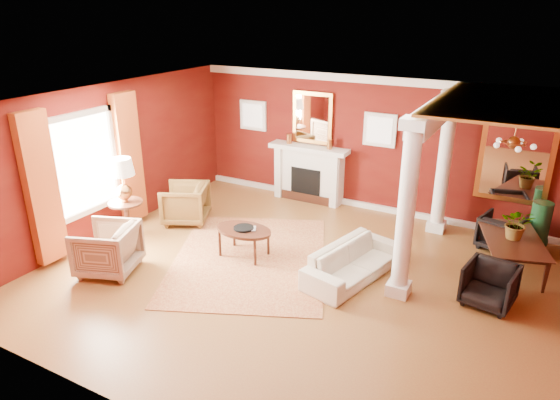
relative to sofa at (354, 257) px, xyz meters
The scene contains 27 objects.
ground 1.06m from the sofa, 152.64° to the right, with size 8.00×8.00×0.00m, color brown.
room_shell 1.92m from the sofa, 152.64° to the right, with size 8.04×7.04×2.92m.
fireplace 3.61m from the sofa, 127.34° to the left, with size 1.85×0.42×1.29m.
overmantel_mirror 4.01m from the sofa, 126.06° to the left, with size 0.95×0.07×1.15m.
flank_window_left 5.00m from the sofa, 141.13° to the left, with size 0.70×0.07×0.70m.
flank_window_right 3.39m from the sofa, 101.87° to the left, with size 0.70×0.07×0.70m.
left_window 5.00m from the sofa, 167.53° to the right, with size 0.21×2.55×2.60m.
column_front 1.34m from the sofa, 10.82° to the right, with size 0.36×0.36×2.80m.
column_back 2.87m from the sofa, 72.17° to the left, with size 0.36×0.36×2.80m.
header_beam 2.79m from the sofa, 60.47° to the left, with size 0.30×3.20×0.32m, color white.
amber_ceiling 3.43m from the sofa, 33.32° to the left, with size 2.30×3.40×0.04m, color gold.
dining_mirror 3.80m from the sofa, 56.04° to the left, with size 1.30×0.07×1.70m.
chandelier 3.06m from the sofa, 33.66° to the left, with size 0.60×0.62×0.75m.
crown_trim 3.97m from the sofa, 106.37° to the left, with size 8.00×0.08×0.16m, color white.
base_trim 3.15m from the sofa, 106.37° to the left, with size 8.00×0.08×0.12m, color white.
rug 1.91m from the sofa, behind, with size 2.64×3.52×0.01m, color maroon.
sofa is the anchor object (origin of this frame).
armchair_leopard 3.91m from the sofa, behind, with size 0.87×0.82×0.90m, color black.
armchair_stripe 4.12m from the sofa, 154.15° to the right, with size 0.91×0.85×0.94m, color tan.
coffee_table 2.01m from the sofa, behind, with size 1.05×1.05×0.53m.
coffee_book 1.97m from the sofa, behind, with size 0.16×0.02×0.22m, color black.
side_table 4.49m from the sofa, behind, with size 0.64×0.64×1.61m.
dining_table 2.77m from the sofa, 34.60° to the left, with size 1.63×0.57×0.91m, color black.
dining_chair_near 2.09m from the sofa, ahead, with size 0.70×0.66×0.72m, color black.
dining_chair_far 3.06m from the sofa, 48.78° to the left, with size 0.69×0.64×0.71m, color black.
green_urn 3.65m from the sofa, 44.18° to the left, with size 0.40×0.40×0.95m.
potted_plant 2.85m from the sofa, 34.24° to the left, with size 0.50×0.56×0.43m, color #26591E.
Camera 1 is at (3.29, -6.53, 4.24)m, focal length 32.00 mm.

